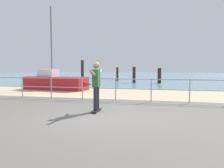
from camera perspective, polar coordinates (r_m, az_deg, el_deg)
name	(u,v)px	position (r m, az deg, el deg)	size (l,w,h in m)	color
ground_plane	(94,125)	(6.55, -4.38, -9.76)	(24.00, 10.00, 0.04)	#605B56
beach_strip	(136,93)	(14.26, 5.84, -2.22)	(24.00, 6.00, 0.04)	tan
sea_surface	(160,76)	(42.11, 11.31, 1.90)	(72.00, 50.00, 0.04)	slate
railing_fence	(82,85)	(11.44, -7.12, -0.28)	(13.06, 0.05, 1.05)	#9EA0A5
sailboat	(58,82)	(16.63, -12.84, 0.41)	(5.05, 2.00, 5.65)	#B21E23
skateboard	(96,110)	(8.32, -3.74, -6.30)	(0.24, 0.81, 0.08)	black
skateboarder	(96,83)	(8.20, -3.77, 0.24)	(0.22, 1.45, 1.65)	#26262B
groyne_post_0	(82,72)	(23.26, -7.07, 2.95)	(0.28, 0.28, 2.22)	#332319
groyne_post_1	(117,74)	(26.96, 1.28, 2.39)	(0.24, 0.24, 1.52)	#332319
groyne_post_2	(134,75)	(23.24, 5.28, 2.17)	(0.30, 0.30, 1.58)	#332319
groyne_post_3	(159,76)	(22.88, 11.24, 1.93)	(0.34, 0.34, 1.46)	#332319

